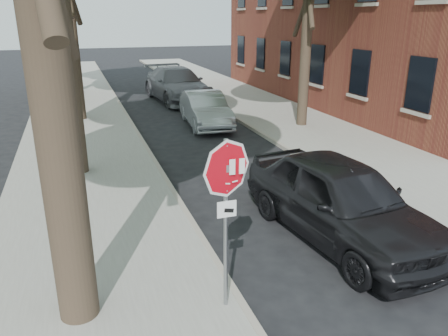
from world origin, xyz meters
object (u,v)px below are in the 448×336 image
object	(u,v)px
car_a	(340,199)
car_c	(177,84)
stop_sign	(226,194)
car_b	(205,109)

from	to	relation	value
car_a	car_c	xyz separation A→B (m)	(0.38, 15.80, 0.03)
stop_sign	car_b	bearing A→B (deg)	74.93
car_b	car_c	xyz separation A→B (m)	(0.20, 5.82, 0.17)
stop_sign	car_a	xyz separation A→B (m)	(2.92, 1.53, -1.12)
stop_sign	car_b	world-z (taller)	stop_sign
car_a	car_c	size ratio (longest dim) A/B	0.82
stop_sign	car_c	bearing A→B (deg)	79.22
car_c	car_a	bearing A→B (deg)	-96.24
car_b	car_c	world-z (taller)	car_c
car_b	stop_sign	bearing A→B (deg)	-101.18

